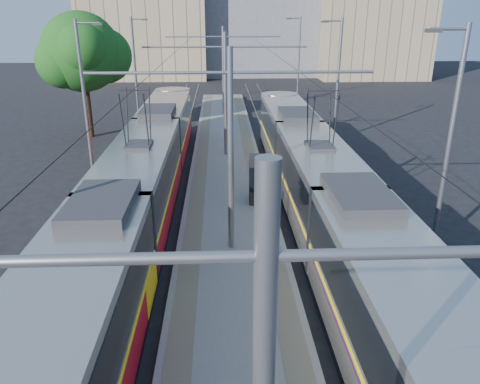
{
  "coord_description": "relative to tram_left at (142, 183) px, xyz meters",
  "views": [
    {
      "loc": [
        -0.34,
        -7.2,
        8.27
      ],
      "look_at": [
        0.41,
        10.16,
        1.6
      ],
      "focal_mm": 35.0,
      "sensor_mm": 36.0,
      "label": 1
    }
  ],
  "objects": [
    {
      "name": "platform",
      "position": [
        3.6,
        5.96,
        -1.56
      ],
      "size": [
        4.0,
        50.0,
        0.3
      ],
      "primitive_type": "cube",
      "color": "gray",
      "rests_on": "ground"
    },
    {
      "name": "tactile_strip_left",
      "position": [
        2.15,
        5.96,
        -1.4
      ],
      "size": [
        0.7,
        50.0,
        0.01
      ],
      "primitive_type": "cube",
      "color": "gray",
      "rests_on": "platform"
    },
    {
      "name": "tactile_strip_right",
      "position": [
        5.05,
        5.96,
        -1.4
      ],
      "size": [
        0.7,
        50.0,
        0.01
      ],
      "primitive_type": "cube",
      "color": "gray",
      "rests_on": "platform"
    },
    {
      "name": "rails",
      "position": [
        3.6,
        5.96,
        -1.69
      ],
      "size": [
        8.71,
        70.0,
        0.03
      ],
      "color": "gray",
      "rests_on": "ground"
    },
    {
      "name": "tram_left",
      "position": [
        0.0,
        0.0,
        0.0
      ],
      "size": [
        2.43,
        31.72,
        5.5
      ],
      "color": "black",
      "rests_on": "ground"
    },
    {
      "name": "tram_right",
      "position": [
        7.2,
        -0.43,
        0.15
      ],
      "size": [
        2.43,
        27.94,
        5.5
      ],
      "color": "black",
      "rests_on": "ground"
    },
    {
      "name": "catenary",
      "position": [
        3.6,
        3.12,
        2.82
      ],
      "size": [
        9.2,
        70.0,
        7.0
      ],
      "color": "slate",
      "rests_on": "platform"
    },
    {
      "name": "street_lamps",
      "position": [
        3.6,
        9.96,
        2.48
      ],
      "size": [
        15.18,
        38.22,
        8.0
      ],
      "color": "slate",
      "rests_on": "ground"
    },
    {
      "name": "shelter",
      "position": [
        4.8,
        1.24,
        -0.29
      ],
      "size": [
        0.63,
        0.99,
        2.14
      ],
      "rotation": [
        0.0,
        0.0,
        -0.04
      ],
      "color": "black",
      "rests_on": "platform"
    },
    {
      "name": "tree",
      "position": [
        -5.62,
        15.03,
        4.01
      ],
      "size": [
        5.82,
        5.38,
        8.45
      ],
      "color": "#382314",
      "rests_on": "ground"
    },
    {
      "name": "building_left",
      "position": [
        -6.4,
        48.96,
        5.05
      ],
      "size": [
        16.32,
        12.24,
        13.5
      ],
      "color": "tan",
      "rests_on": "ground"
    },
    {
      "name": "building_centre",
      "position": [
        9.6,
        52.96,
        6.98
      ],
      "size": [
        18.36,
        14.28,
        17.35
      ],
      "color": "gray",
      "rests_on": "ground"
    },
    {
      "name": "building_right",
      "position": [
        23.6,
        46.96,
        4.43
      ],
      "size": [
        14.28,
        10.2,
        12.24
      ],
      "color": "tan",
      "rests_on": "ground"
    }
  ]
}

